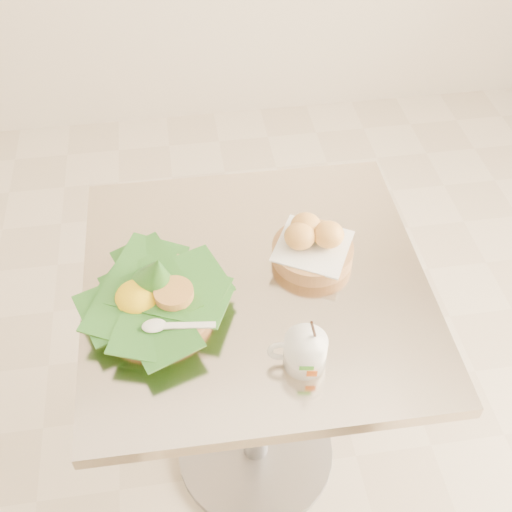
{
  "coord_description": "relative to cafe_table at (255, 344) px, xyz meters",
  "views": [
    {
      "loc": [
        0.04,
        -0.81,
        1.73
      ],
      "look_at": [
        0.17,
        0.05,
        0.82
      ],
      "focal_mm": 45.0,
      "sensor_mm": 36.0,
      "label": 1
    }
  ],
  "objects": [
    {
      "name": "cafe_table",
      "position": [
        0.0,
        0.0,
        0.0
      ],
      "size": [
        0.71,
        0.71,
        0.75
      ],
      "rotation": [
        0.0,
        0.0,
        -0.01
      ],
      "color": "gray",
      "rests_on": "floor"
    },
    {
      "name": "coffee_mug",
      "position": [
        0.06,
        -0.21,
        0.26
      ],
      "size": [
        0.11,
        0.08,
        0.14
      ],
      "rotation": [
        0.0,
        0.0,
        -0.15
      ],
      "color": "white",
      "rests_on": "cafe_table"
    },
    {
      "name": "bread_basket",
      "position": [
        0.13,
        0.05,
        0.26
      ],
      "size": [
        0.2,
        0.2,
        0.09
      ],
      "rotation": [
        0.0,
        0.0,
        0.3
      ],
      "color": "tan",
      "rests_on": "cafe_table"
    },
    {
      "name": "floor",
      "position": [
        -0.16,
        -0.05,
        -0.53
      ],
      "size": [
        3.6,
        3.6,
        0.0
      ],
      "primitive_type": "plane",
      "color": "beige",
      "rests_on": "ground"
    },
    {
      "name": "rice_basket",
      "position": [
        -0.2,
        -0.04,
        0.26
      ],
      "size": [
        0.29,
        0.29,
        0.14
      ],
      "rotation": [
        0.0,
        0.0,
        0.19
      ],
      "color": "tan",
      "rests_on": "cafe_table"
    }
  ]
}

